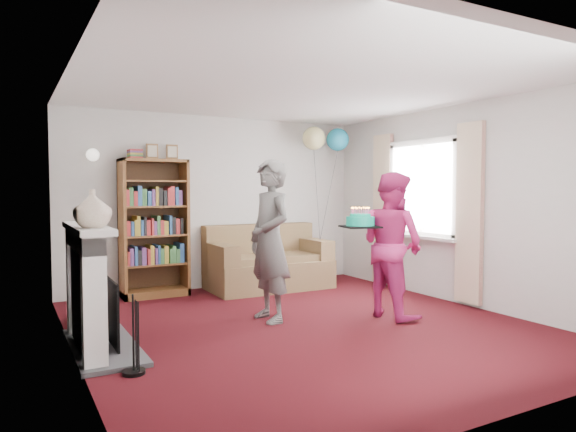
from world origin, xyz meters
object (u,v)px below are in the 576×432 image
person_striped (270,241)px  birthday_cake (360,221)px  sofa (267,264)px  person_magenta (392,245)px  bookcase (153,229)px

person_striped → birthday_cake: (0.86, -0.48, 0.21)m
birthday_cake → sofa: bearing=91.1°
person_magenta → bookcase: bearing=34.5°
bookcase → birthday_cake: (1.64, -2.42, 0.19)m
person_striped → person_magenta: (1.29, -0.50, -0.06)m
person_magenta → birthday_cake: size_ratio=4.41×
bookcase → person_striped: (0.78, -1.93, -0.02)m
sofa → person_striped: bearing=-114.9°
sofa → person_striped: person_striped is taller
person_striped → sofa: bearing=151.6°
sofa → birthday_cake: bearing=-88.3°
sofa → person_striped: (-0.81, -1.70, 0.54)m
person_striped → birthday_cake: size_ratio=4.77×
bookcase → person_magenta: bearing=-49.6°
person_striped → birthday_cake: person_striped is taller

